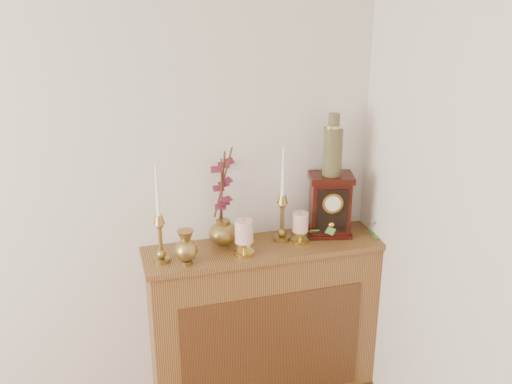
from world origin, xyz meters
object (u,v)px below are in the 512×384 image
object	(u,v)px
ginger_jar	(223,199)
mantel_clock	(330,206)
ceramic_vase	(333,148)
candlestick_left	(160,231)
candlestick_center	(282,210)
bud_vase	(186,248)

from	to	relation	value
ginger_jar	mantel_clock	bearing A→B (deg)	-5.68
mantel_clock	ceramic_vase	size ratio (longest dim) A/B	1.06
candlestick_left	ceramic_vase	world-z (taller)	ceramic_vase
ginger_jar	candlestick_left	bearing A→B (deg)	-159.47
candlestick_center	mantel_clock	distance (m)	0.26
ginger_jar	mantel_clock	distance (m)	0.57
mantel_clock	ceramic_vase	world-z (taller)	ceramic_vase
bud_vase	ceramic_vase	world-z (taller)	ceramic_vase
candlestick_center	ceramic_vase	world-z (taller)	ceramic_vase
candlestick_center	mantel_clock	world-z (taller)	candlestick_center
bud_vase	ginger_jar	size ratio (longest dim) A/B	0.33
candlestick_center	bud_vase	size ratio (longest dim) A/B	2.87
candlestick_center	ginger_jar	bearing A→B (deg)	170.56
candlestick_left	ceramic_vase	bearing A→B (deg)	4.66
bud_vase	ceramic_vase	xyz separation A→B (m)	(0.78, 0.13, 0.39)
bud_vase	mantel_clock	distance (m)	0.80
candlestick_center	bud_vase	distance (m)	0.54
ginger_jar	candlestick_center	bearing A→B (deg)	-9.44
ginger_jar	ceramic_vase	bearing A→B (deg)	-5.37
mantel_clock	bud_vase	bearing A→B (deg)	-157.88
candlestick_left	candlestick_center	world-z (taller)	candlestick_center
ginger_jar	ceramic_vase	size ratio (longest dim) A/B	1.68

